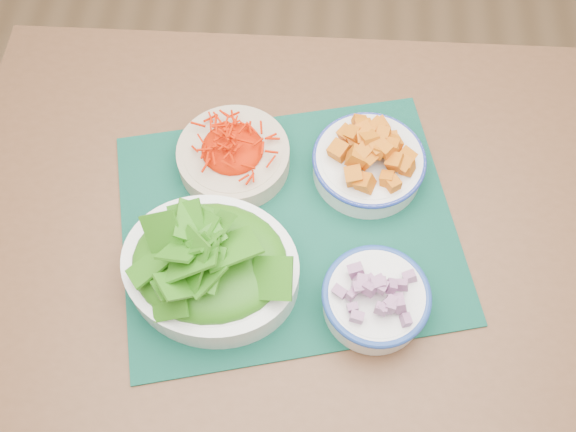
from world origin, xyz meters
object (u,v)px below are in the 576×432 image
object	(u,v)px
placemat	(288,226)
lettuce_bowl	(210,262)
squash_bowl	(369,158)
onion_bowl	(376,297)
table	(294,238)
carrot_bowl	(233,152)

from	to	relation	value
placemat	lettuce_bowl	size ratio (longest dim) A/B	1.74
squash_bowl	onion_bowl	size ratio (longest dim) A/B	1.21
table	squash_bowl	bearing A→B (deg)	31.56
table	lettuce_bowl	bearing A→B (deg)	-132.19
carrot_bowl	lettuce_bowl	xyz separation A→B (m)	(-0.01, -0.20, 0.02)
lettuce_bowl	onion_bowl	world-z (taller)	lettuce_bowl
table	squash_bowl	size ratio (longest dim) A/B	5.46
table	onion_bowl	size ratio (longest dim) A/B	6.61
placemat	squash_bowl	size ratio (longest dim) A/B	2.54
placemat	lettuce_bowl	bearing A→B (deg)	-151.50
table	lettuce_bowl	size ratio (longest dim) A/B	3.75
placemat	onion_bowl	size ratio (longest dim) A/B	3.07
onion_bowl	carrot_bowl	bearing A→B (deg)	134.75
lettuce_bowl	onion_bowl	size ratio (longest dim) A/B	1.76
carrot_bowl	squash_bowl	distance (m)	0.22
placemat	squash_bowl	distance (m)	0.17
table	placemat	size ratio (longest dim) A/B	2.15
placemat	carrot_bowl	bearing A→B (deg)	118.20
onion_bowl	table	bearing A→B (deg)	128.43
squash_bowl	onion_bowl	distance (m)	0.23
lettuce_bowl	onion_bowl	bearing A→B (deg)	3.70
placemat	onion_bowl	bearing A→B (deg)	-57.04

